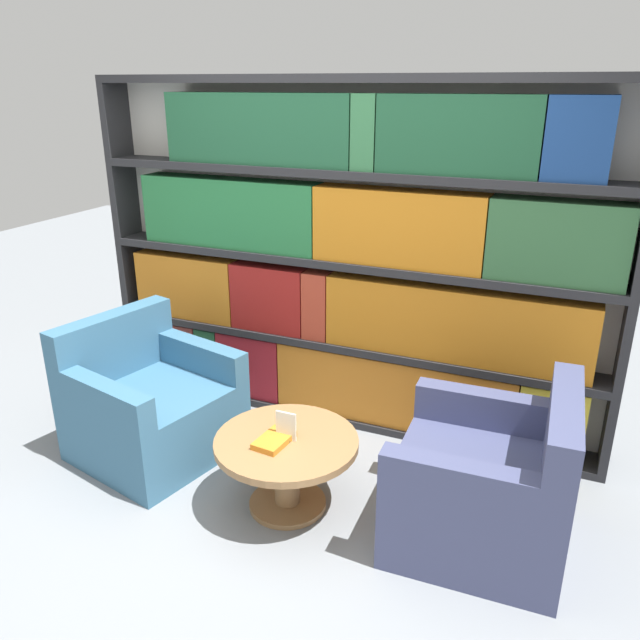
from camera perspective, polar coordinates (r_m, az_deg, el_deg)
ground_plane at (r=3.43m, az=-6.59°, el=-18.65°), size 14.00×14.00×0.00m
bookshelf at (r=4.00m, az=2.68°, el=4.83°), size 3.41×0.30×2.23m
armchair_left at (r=4.03m, az=-15.23°, el=-7.72°), size 0.99×1.01×0.85m
armchair_right at (r=3.31m, az=15.00°, el=-14.55°), size 0.85×0.87×0.85m
coffee_table at (r=3.41m, az=-3.06°, el=-12.51°), size 0.77×0.77×0.42m
table_sign at (r=3.31m, az=-3.12°, el=-9.81°), size 0.11×0.06×0.16m
stray_book at (r=3.31m, az=-4.22°, el=-10.90°), size 0.16×0.24×0.03m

